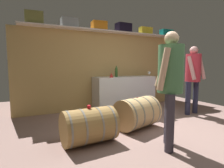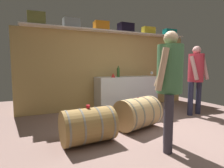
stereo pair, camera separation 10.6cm
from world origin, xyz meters
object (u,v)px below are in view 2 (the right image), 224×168
Objects in this scene: wine_bottle_green at (118,72)px; toolcase_yellow at (148,31)px; toolcase_olive at (37,19)px; toolcase_grey at (71,23)px; tasting_cup at (88,107)px; toolcase_orange at (101,26)px; wine_barrel_near at (88,125)px; winemaker_pouring at (196,73)px; wine_glass at (152,73)px; toolcase_teal at (170,33)px; wine_barrel_far at (138,113)px; toolcase_black at (126,28)px; red_funnel at (113,75)px; work_cabinet at (126,93)px; visitor_tasting at (169,78)px.

toolcase_yellow is at bearing 12.19° from wine_bottle_green.
wine_bottle_green is at bearing -3.32° from toolcase_olive.
toolcase_olive is at bearing 178.14° from toolcase_grey.
toolcase_grey is 6.89× the size of tasting_cup.
toolcase_orange is 0.45× the size of wine_barrel_near.
toolcase_olive is 0.23× the size of winemaker_pouring.
wine_barrel_near is (-2.43, -1.66, -0.73)m from wine_glass.
toolcase_yellow reaches higher than wine_bottle_green.
wine_barrel_far is at bearing -141.20° from toolcase_teal.
toolcase_yellow is 0.23× the size of winemaker_pouring.
toolcase_black is 1.32m from wine_bottle_green.
toolcase_teal reaches higher than tasting_cup.
wine_glass is at bearing -104.44° from toolcase_yellow.
tasting_cup is (-3.34, -2.00, -1.69)m from toolcase_teal.
toolcase_olive is 6.78× the size of tasting_cup.
wine_barrel_far is at bearing -93.24° from red_funnel.
red_funnel is (-0.51, -0.21, 0.52)m from work_cabinet.
wine_glass is at bearing -5.34° from wine_bottle_green.
toolcase_teal is 1.37× the size of wine_bottle_green.
toolcase_orange reaches higher than toolcase_teal.
toolcase_orange is 1.96m from wine_glass.
work_cabinet is at bearing 9.35° from wine_bottle_green.
visitor_tasting is at bearing -107.83° from toolcase_black.
toolcase_teal is 4.25m from tasting_cup.
toolcase_yellow reaches higher than tasting_cup.
toolcase_orange is at bearing -178.97° from toolcase_yellow.
toolcase_black reaches higher than wine_bottle_green.
red_funnel is at bearing -157.96° from work_cabinet.
toolcase_grey is at bearing -178.97° from toolcase_yellow.
toolcase_olive is 3.16m from wine_barrel_far.
toolcase_teal is 1.60m from wine_glass.
toolcase_black is 1.08× the size of toolcase_yellow.
toolcase_yellow is 0.41× the size of wine_barrel_far.
toolcase_black is at bearing 153.54° from wine_glass.
toolcase_orange is 1.38m from red_funnel.
toolcase_yellow is at bearing 74.53° from wine_glass.
toolcase_black reaches higher than wine_barrel_far.
wine_barrel_near is at bearing -126.06° from red_funnel.
toolcase_olive reaches higher than wine_bottle_green.
winemaker_pouring is (1.54, -1.22, -0.01)m from wine_bottle_green.
work_cabinet is at bearing -9.47° from toolcase_grey.
red_funnel is (-1.27, -0.06, -0.04)m from wine_glass.
wine_glass is at bearing 30.00° from wine_barrel_far.
toolcase_orange is at bearing 163.83° from work_cabinet.
visitor_tasting is (-2.32, -2.66, -1.23)m from toolcase_teal.
visitor_tasting is at bearing -74.40° from toolcase_grey.
winemaker_pouring is (1.77, -1.06, 0.07)m from red_funnel.
work_cabinet is at bearing -165.85° from toolcase_yellow.
toolcase_grey reaches higher than wine_bottle_green.
toolcase_yellow is (0.78, 0.00, -0.02)m from toolcase_black.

